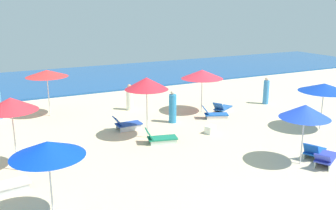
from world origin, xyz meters
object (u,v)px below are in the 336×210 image
at_px(lounge_chair_4_1, 160,138).
at_px(lounge_chair_5_1, 214,114).
at_px(umbrella_2, 48,149).
at_px(umbrella_7, 11,104).
at_px(umbrella_0, 47,73).
at_px(lounge_chair_7_0, 6,184).
at_px(umbrella_3, 324,87).
at_px(umbrella_1, 305,111).
at_px(beachgoer_2, 173,108).
at_px(umbrella_5, 202,74).
at_px(cooler_box_0, 210,129).
at_px(umbrella_4, 147,83).
at_px(lounge_chair_1_1, 326,159).
at_px(beachgoer_0, 266,92).
at_px(beachgoer_1, 130,98).
at_px(lounge_chair_1_0, 314,151).
at_px(lounge_chair_5_0, 222,108).
at_px(lounge_chair_4_0, 127,124).

xyz_separation_m(lounge_chair_4_1, lounge_chair_5_1, (4.22, 2.03, 0.01)).
distance_m(umbrella_2, umbrella_7, 4.09).
relative_size(umbrella_0, lounge_chair_7_0, 1.83).
height_order(umbrella_0, lounge_chair_4_1, umbrella_0).
bearing_deg(lounge_chair_5_1, umbrella_3, -114.16).
xyz_separation_m(umbrella_1, umbrella_2, (-9.22, 0.24, 0.08)).
relative_size(umbrella_1, beachgoer_2, 1.39).
height_order(umbrella_5, umbrella_7, umbrella_7).
bearing_deg(umbrella_7, cooler_box_0, 1.87).
bearing_deg(lounge_chair_7_0, umbrella_4, -74.73).
height_order(lounge_chair_1_1, cooler_box_0, lounge_chair_1_1).
relative_size(lounge_chair_1_1, lounge_chair_7_0, 1.16).
bearing_deg(cooler_box_0, umbrella_4, -39.17).
distance_m(lounge_chair_5_1, lounge_chair_7_0, 11.30).
xyz_separation_m(umbrella_4, beachgoer_0, (8.99, 2.30, -1.76)).
relative_size(beachgoer_1, beachgoer_2, 0.90).
bearing_deg(lounge_chair_1_0, lounge_chair_5_0, -28.89).
relative_size(umbrella_2, umbrella_5, 0.98).
bearing_deg(umbrella_7, umbrella_2, -82.25).
height_order(beachgoer_2, cooler_box_0, beachgoer_2).
height_order(lounge_chair_7_0, beachgoer_0, beachgoer_0).
bearing_deg(lounge_chair_7_0, lounge_chair_5_1, -78.36).
relative_size(umbrella_1, umbrella_2, 0.99).
bearing_deg(umbrella_3, cooler_box_0, 159.45).
height_order(lounge_chair_4_1, lounge_chair_5_0, lounge_chair_5_0).
xyz_separation_m(lounge_chair_1_1, umbrella_3, (3.26, 3.17, 1.83)).
relative_size(lounge_chair_1_0, umbrella_5, 0.55).
bearing_deg(beachgoer_2, beachgoer_1, -93.51).
bearing_deg(lounge_chair_4_1, umbrella_3, -89.47).
distance_m(umbrella_3, umbrella_7, 13.87).
bearing_deg(lounge_chair_1_0, lounge_chair_4_1, 23.74).
relative_size(lounge_chair_1_0, umbrella_3, 0.56).
relative_size(lounge_chair_5_1, beachgoer_1, 0.97).
bearing_deg(lounge_chair_7_0, lounge_chair_4_0, -62.18).
bearing_deg(lounge_chair_4_0, beachgoer_1, -24.44).
xyz_separation_m(umbrella_1, lounge_chair_1_1, (0.74, -0.54, -1.82)).
bearing_deg(cooler_box_0, lounge_chair_7_0, -12.05).
distance_m(umbrella_4, beachgoer_0, 9.45).
bearing_deg(beachgoer_0, beachgoer_1, 48.69).
relative_size(umbrella_4, beachgoer_1, 1.85).
bearing_deg(umbrella_7, lounge_chair_5_0, 15.30).
xyz_separation_m(lounge_chair_5_1, umbrella_7, (-10.14, -2.22, 2.28)).
bearing_deg(lounge_chair_1_0, beachgoer_0, -52.67).
height_order(umbrella_4, lounge_chair_4_1, umbrella_4).
bearing_deg(umbrella_0, umbrella_2, -99.43).
bearing_deg(umbrella_5, lounge_chair_7_0, -154.27).
bearing_deg(lounge_chair_1_0, umbrella_1, 77.57).
height_order(lounge_chair_1_1, lounge_chair_5_0, lounge_chair_5_0).
relative_size(lounge_chair_1_0, umbrella_7, 0.48).
height_order(umbrella_2, umbrella_7, umbrella_7).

